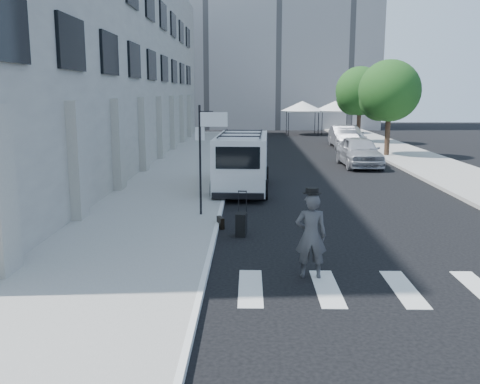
{
  "coord_description": "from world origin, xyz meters",
  "views": [
    {
      "loc": [
        -1.03,
        -13.65,
        4.04
      ],
      "look_at": [
        -1.29,
        0.99,
        1.3
      ],
      "focal_mm": 40.0,
      "sensor_mm": 36.0,
      "label": 1
    }
  ],
  "objects_px": {
    "businessman": "(311,236)",
    "parked_car_b": "(343,137)",
    "briefcase": "(220,223)",
    "parked_car_c": "(350,135)",
    "suitcase": "(241,224)",
    "parked_car_a": "(359,151)",
    "cargo_van": "(242,162)"
  },
  "relations": [
    {
      "from": "businessman",
      "to": "parked_car_c",
      "type": "bearing_deg",
      "value": -98.92
    },
    {
      "from": "cargo_van",
      "to": "parked_car_b",
      "type": "xyz_separation_m",
      "value": [
        7.28,
        17.77,
        -0.42
      ]
    },
    {
      "from": "parked_car_b",
      "to": "suitcase",
      "type": "bearing_deg",
      "value": -105.77
    },
    {
      "from": "businessman",
      "to": "suitcase",
      "type": "height_order",
      "value": "businessman"
    },
    {
      "from": "parked_car_b",
      "to": "parked_car_c",
      "type": "distance_m",
      "value": 2.22
    },
    {
      "from": "parked_car_a",
      "to": "parked_car_c",
      "type": "bearing_deg",
      "value": 80.72
    },
    {
      "from": "briefcase",
      "to": "parked_car_b",
      "type": "xyz_separation_m",
      "value": [
        7.85,
        24.19,
        0.61
      ]
    },
    {
      "from": "businessman",
      "to": "parked_car_a",
      "type": "relative_size",
      "value": 0.39
    },
    {
      "from": "businessman",
      "to": "cargo_van",
      "type": "relative_size",
      "value": 0.31
    },
    {
      "from": "suitcase",
      "to": "parked_car_c",
      "type": "distance_m",
      "value": 28.27
    },
    {
      "from": "cargo_van",
      "to": "parked_car_b",
      "type": "distance_m",
      "value": 19.21
    },
    {
      "from": "suitcase",
      "to": "parked_car_b",
      "type": "height_order",
      "value": "parked_car_b"
    },
    {
      "from": "cargo_van",
      "to": "briefcase",
      "type": "bearing_deg",
      "value": -92.74
    },
    {
      "from": "suitcase",
      "to": "businessman",
      "type": "bearing_deg",
      "value": -58.32
    },
    {
      "from": "businessman",
      "to": "parked_car_a",
      "type": "bearing_deg",
      "value": -101.49
    },
    {
      "from": "parked_car_c",
      "to": "parked_car_a",
      "type": "bearing_deg",
      "value": -95.98
    },
    {
      "from": "briefcase",
      "to": "businessman",
      "type": "bearing_deg",
      "value": -82.87
    },
    {
      "from": "suitcase",
      "to": "briefcase",
      "type": "bearing_deg",
      "value": 134.14
    },
    {
      "from": "suitcase",
      "to": "parked_car_a",
      "type": "height_order",
      "value": "parked_car_a"
    },
    {
      "from": "suitcase",
      "to": "parked_car_c",
      "type": "bearing_deg",
      "value": 80.66
    },
    {
      "from": "suitcase",
      "to": "cargo_van",
      "type": "height_order",
      "value": "cargo_van"
    },
    {
      "from": "businessman",
      "to": "parked_car_a",
      "type": "height_order",
      "value": "businessman"
    },
    {
      "from": "cargo_van",
      "to": "parked_car_c",
      "type": "xyz_separation_m",
      "value": [
        8.14,
        19.82,
        -0.47
      ]
    },
    {
      "from": "briefcase",
      "to": "parked_car_b",
      "type": "distance_m",
      "value": 25.44
    },
    {
      "from": "parked_car_c",
      "to": "parked_car_b",
      "type": "bearing_deg",
      "value": -110.41
    },
    {
      "from": "parked_car_b",
      "to": "parked_car_c",
      "type": "height_order",
      "value": "parked_car_b"
    },
    {
      "from": "businessman",
      "to": "cargo_van",
      "type": "bearing_deg",
      "value": -78.17
    },
    {
      "from": "businessman",
      "to": "parked_car_b",
      "type": "relative_size",
      "value": 0.4
    },
    {
      "from": "businessman",
      "to": "parked_car_b",
      "type": "bearing_deg",
      "value": -98.11
    },
    {
      "from": "briefcase",
      "to": "cargo_van",
      "type": "distance_m",
      "value": 6.53
    },
    {
      "from": "businessman",
      "to": "cargo_van",
      "type": "xyz_separation_m",
      "value": [
        -1.66,
        10.74,
        0.25
      ]
    },
    {
      "from": "parked_car_b",
      "to": "businessman",
      "type": "bearing_deg",
      "value": -100.9
    }
  ]
}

